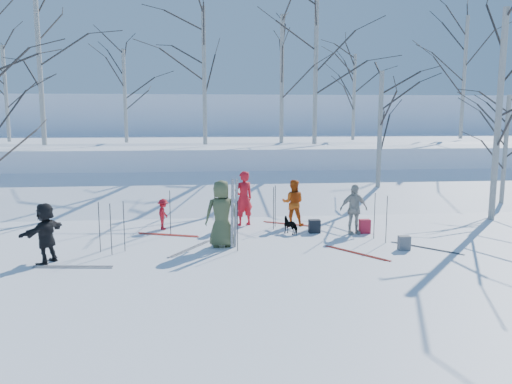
{
  "coord_description": "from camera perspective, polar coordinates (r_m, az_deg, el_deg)",
  "views": [
    {
      "loc": [
        -1.43,
        -13.0,
        3.56
      ],
      "look_at": [
        0.0,
        1.5,
        1.3
      ],
      "focal_mm": 35.0,
      "sensor_mm": 36.0,
      "label": 1
    }
  ],
  "objects": [
    {
      "name": "backpack_dark",
      "position": [
        15.33,
        6.69,
        -3.91
      ],
      "size": [
        0.34,
        0.24,
        0.4
      ],
      "primitive_type": "cube",
      "color": "black",
      "rests_on": "ground"
    },
    {
      "name": "dog",
      "position": [
        15.16,
        4.01,
        -3.8
      ],
      "size": [
        0.6,
        0.64,
        0.51
      ],
      "primitive_type": "imported",
      "rotation": [
        0.0,
        0.0,
        3.84
      ],
      "color": "black",
      "rests_on": "ground"
    },
    {
      "name": "birch_plateau_c",
      "position": [
        27.93,
        11.13,
        10.55
      ],
      "size": [
        3.81,
        3.81,
        4.58
      ],
      "primitive_type": null,
      "color": "silver",
      "rests_on": "snow_plateau"
    },
    {
      "name": "skier_red_north",
      "position": [
        16.13,
        -1.43,
        -0.73
      ],
      "size": [
        0.76,
        0.65,
        1.77
      ],
      "primitive_type": "imported",
      "rotation": [
        0.0,
        0.0,
        3.57
      ],
      "color": "red",
      "rests_on": "ground"
    },
    {
      "name": "upright_ski_left",
      "position": [
        13.29,
        -2.74,
        -2.52
      ],
      "size": [
        0.11,
        0.17,
        1.9
      ],
      "primitive_type": "cube",
      "rotation": [
        0.07,
        0.0,
        0.26
      ],
      "color": "silver",
      "rests_on": "ground"
    },
    {
      "name": "ski_pole_b",
      "position": [
        15.12,
        -9.78,
        -2.34
      ],
      "size": [
        0.02,
        0.02,
        1.34
      ],
      "primitive_type": "cylinder",
      "color": "black",
      "rests_on": "ground"
    },
    {
      "name": "snow_ramp",
      "position": [
        20.34,
        -1.52,
        -0.84
      ],
      "size": [
        70.0,
        9.49,
        4.12
      ],
      "primitive_type": "cube",
      "rotation": [
        0.3,
        0.0,
        0.0
      ],
      "color": "white",
      "rests_on": "ground"
    },
    {
      "name": "birch_edge_b",
      "position": [
        18.63,
        25.98,
        7.76
      ],
      "size": [
        5.5,
        5.5,
        7.0
      ],
      "primitive_type": null,
      "color": "silver",
      "rests_on": "ground"
    },
    {
      "name": "ski_pole_e",
      "position": [
        13.53,
        -14.85,
        -3.82
      ],
      "size": [
        0.02,
        0.02,
        1.34
      ],
      "primitive_type": "cylinder",
      "color": "black",
      "rests_on": "ground"
    },
    {
      "name": "birch_plateau_f",
      "position": [
        25.72,
        -14.76,
        10.53
      ],
      "size": [
        3.77,
        3.77,
        4.52
      ],
      "primitive_type": null,
      "color": "silver",
      "rests_on": "snow_plateau"
    },
    {
      "name": "ski_pair_c",
      "position": [
        13.58,
        -7.46,
        -6.41
      ],
      "size": [
        1.9,
        2.08,
        0.02
      ],
      "primitive_type": null,
      "rotation": [
        0.0,
        0.0,
        -0.55
      ],
      "color": "silver",
      "rests_on": "ground"
    },
    {
      "name": "ski_pole_c",
      "position": [
        14.82,
        13.39,
        -2.67
      ],
      "size": [
        0.02,
        0.02,
        1.34
      ],
      "primitive_type": "cylinder",
      "color": "black",
      "rests_on": "ground"
    },
    {
      "name": "ski_pair_f",
      "position": [
        15.19,
        -10.01,
        -4.84
      ],
      "size": [
        1.37,
        2.02,
        0.02
      ],
      "primitive_type": null,
      "rotation": [
        0.0,
        0.0,
        1.24
      ],
      "color": "#A62317",
      "rests_on": "ground"
    },
    {
      "name": "ground",
      "position": [
        13.56,
        0.63,
        -6.41
      ],
      "size": [
        120.0,
        120.0,
        0.0
      ],
      "primitive_type": "plane",
      "color": "white",
      "rests_on": "ground"
    },
    {
      "name": "ski_pair_e",
      "position": [
        16.43,
        4.07,
        -3.69
      ],
      "size": [
        1.83,
        2.07,
        0.02
      ],
      "primitive_type": null,
      "rotation": [
        0.0,
        0.0,
        1.06
      ],
      "color": "#A62317",
      "rests_on": "ground"
    },
    {
      "name": "ski_pole_f",
      "position": [
        15.6,
        2.02,
        -1.87
      ],
      "size": [
        0.02,
        0.02,
        1.34
      ],
      "primitive_type": "cylinder",
      "color": "black",
      "rests_on": "ground"
    },
    {
      "name": "ski_pole_h",
      "position": [
        13.11,
        -2.13,
        -3.93
      ],
      "size": [
        0.02,
        0.02,
        1.34
      ],
      "primitive_type": "cylinder",
      "color": "black",
      "rests_on": "ground"
    },
    {
      "name": "ski_pole_a",
      "position": [
        13.25,
        -16.25,
        -4.14
      ],
      "size": [
        0.02,
        0.02,
        1.34
      ],
      "primitive_type": "cylinder",
      "color": "black",
      "rests_on": "ground"
    },
    {
      "name": "skier_red_seated",
      "position": [
        15.87,
        -10.54,
        -2.51
      ],
      "size": [
        0.47,
        0.68,
        0.97
      ],
      "primitive_type": "imported",
      "rotation": [
        0.0,
        0.0,
        1.38
      ],
      "color": "red",
      "rests_on": "ground"
    },
    {
      "name": "ski_pair_b",
      "position": [
        13.29,
        11.44,
        -6.86
      ],
      "size": [
        2.03,
        2.09,
        0.02
      ],
      "primitive_type": null,
      "rotation": [
        0.0,
        0.0,
        0.65
      ],
      "color": "#A62317",
      "rests_on": "ground"
    },
    {
      "name": "skier_cream_east",
      "position": [
        15.27,
        11.1,
        -1.94
      ],
      "size": [
        0.93,
        0.49,
        1.51
      ],
      "primitive_type": "imported",
      "rotation": [
        0.0,
        0.0,
        0.15
      ],
      "color": "beige",
      "rests_on": "ground"
    },
    {
      "name": "far_hill",
      "position": [
        51.05,
        -4.06,
        7.03
      ],
      "size": [
        90.0,
        30.0,
        6.0
      ],
      "primitive_type": "cube",
      "color": "white",
      "rests_on": "ground"
    },
    {
      "name": "backpack_grey",
      "position": [
        13.88,
        16.57,
        -5.61
      ],
      "size": [
        0.3,
        0.2,
        0.38
      ],
      "primitive_type": "cube",
      "color": "#5C5E63",
      "rests_on": "ground"
    },
    {
      "name": "snow_plateau",
      "position": [
        30.15,
        -2.9,
        3.93
      ],
      "size": [
        70.0,
        18.0,
        2.2
      ],
      "primitive_type": "cube",
      "color": "white",
      "rests_on": "ground"
    },
    {
      "name": "skier_grey_west",
      "position": [
        13.06,
        -22.9,
        -4.35
      ],
      "size": [
        0.96,
        1.43,
        1.48
      ],
      "primitive_type": "imported",
      "rotation": [
        0.0,
        0.0,
        4.29
      ],
      "color": "black",
      "rests_on": "ground"
    },
    {
      "name": "birch_edge_e",
      "position": [
        20.57,
        13.94,
        5.97
      ],
      "size": [
        4.28,
        4.28,
        5.26
      ],
      "primitive_type": null,
      "color": "silver",
      "rests_on": "ground"
    },
    {
      "name": "skier_olive_center",
      "position": [
        13.52,
        -3.95,
        -2.48
      ],
      "size": [
        0.93,
        0.64,
        1.83
      ],
      "primitive_type": "imported",
      "rotation": [
        0.0,
        0.0,
        3.2
      ],
      "color": "#485231",
      "rests_on": "ground"
    },
    {
      "name": "birch_plateau_g",
      "position": [
        23.43,
        -5.94,
        12.98
      ],
      "size": [
        4.91,
        4.91,
        6.16
      ],
      "primitive_type": null,
      "color": "silver",
      "rests_on": "snow_plateau"
    },
    {
      "name": "upright_ski_right",
      "position": [
        13.36,
        -2.32,
        -2.46
      ],
      "size": [
        0.14,
        0.23,
        1.89
      ],
      "primitive_type": "cube",
      "rotation": [
        0.1,
        0.0,
        0.33
      ],
      "color": "silver",
      "rests_on": "ground"
    },
    {
      "name": "ski_pole_i",
      "position": [
        13.62,
        -17.46,
        -3.85
      ],
      "size": [
        0.02,
        0.02,
        1.34
      ],
      "primitive_type": "cylinder",
      "color": "black",
      "rests_on": "ground"
    },
    {
      "name": "ski_pair_d",
      "position": [
        12.66,
        -20.2,
        -8.02
      ],
      "size": [
        0.62,
        1.94,
        0.02
      ],
      "primitive_type": null,
      "rotation": [
        0.0,
        0.0,
        1.46
      ],
      "color": "silver",
      "rests_on": "ground"
    },
    {
      "name": "ski_pole_g",
      "position": [
        15.96,
        2.21,
        -1.63
      ],
      "size": [
        0.02,
        0.02,
        1.34
      ],
      "primitive_type": "cylinder",
      "color": "black",
      "rests_on": "ground"
    },
    {
      "name": "ski_pair_a",
      "position": [
        14.27,
        18.89,
        -6.07
      ],
      "size": [
        2.1,
        2.1,
        0.02
      ],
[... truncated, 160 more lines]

